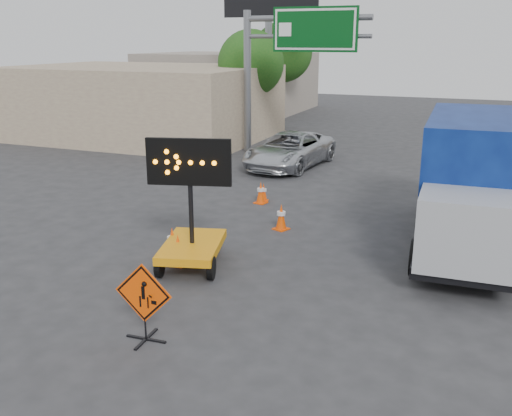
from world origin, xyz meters
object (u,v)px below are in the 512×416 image
Objects in this scene: pickup_truck at (290,150)px; arrow_board at (192,239)px; box_truck at (468,190)px; construction_sign at (144,300)px.

arrow_board is at bearing -76.20° from pickup_truck.
pickup_truck is 11.05m from box_truck.
pickup_truck is at bearing 132.26° from box_truck.
construction_sign is 0.48× the size of arrow_board.
arrow_board is (-0.95, 3.62, -0.11)m from construction_sign.
construction_sign is at bearing -91.21° from arrow_board.
box_truck is at bearing 17.34° from arrow_board.
arrow_board is 7.49m from box_truck.
pickup_truck is 0.73× the size of box_truck.
box_truck is (6.22, 4.08, 0.88)m from arrow_board.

